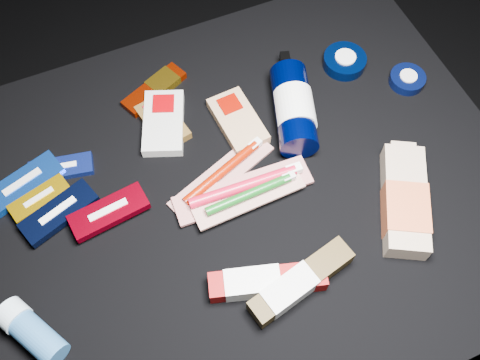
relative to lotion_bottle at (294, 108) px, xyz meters
name	(u,v)px	position (x,y,z in m)	size (l,w,h in m)	color
ground	(236,268)	(-0.16, -0.10, -0.43)	(3.00, 3.00, 0.00)	black
cloth_table	(235,237)	(-0.16, -0.10, -0.23)	(0.98, 0.78, 0.40)	black
luna_bar_0	(61,168)	(-0.42, 0.06, -0.03)	(0.12, 0.06, 0.01)	navy
luna_bar_1	(24,184)	(-0.49, 0.05, -0.02)	(0.15, 0.09, 0.02)	#1145B2
luna_bar_2	(59,212)	(-0.44, -0.02, -0.02)	(0.14, 0.09, 0.02)	black
luna_bar_3	(40,199)	(-0.47, 0.01, -0.02)	(0.11, 0.06, 0.01)	#DFA405
luna_bar_4	(109,212)	(-0.37, -0.06, -0.02)	(0.13, 0.06, 0.02)	maroon
clif_bar_0	(161,121)	(-0.22, 0.09, -0.03)	(0.08, 0.12, 0.02)	#523917
clif_bar_1	(164,120)	(-0.22, 0.08, -0.02)	(0.11, 0.15, 0.02)	beige
clif_bar_2	(236,119)	(-0.10, 0.04, -0.02)	(0.08, 0.13, 0.02)	tan
power_bar	(157,87)	(-0.21, 0.16, -0.03)	(0.14, 0.09, 0.02)	#8A1A02
lotion_bottle	(294,108)	(0.00, 0.00, 0.00)	(0.12, 0.22, 0.07)	black
cream_tin_upper	(344,61)	(0.15, 0.08, -0.02)	(0.08, 0.08, 0.03)	black
cream_tin_lower	(407,79)	(0.24, -0.01, -0.03)	(0.07, 0.07, 0.02)	black
bodywash_bottle	(405,202)	(0.09, -0.24, -0.01)	(0.15, 0.21, 0.04)	tan
deodorant_stick	(31,332)	(-0.53, -0.20, -0.01)	(0.09, 0.12, 0.05)	#2A5A8A
toothbrush_pack_0	(223,173)	(-0.16, -0.06, -0.03)	(0.21, 0.12, 0.02)	#B9B0AC
toothbrush_pack_1	(245,188)	(-0.14, -0.10, -0.02)	(0.24, 0.07, 0.03)	beige
toothbrush_pack_2	(250,195)	(-0.14, -0.12, -0.01)	(0.20, 0.05, 0.02)	silver
toothpaste_carton_red	(262,282)	(-0.18, -0.27, -0.02)	(0.19, 0.09, 0.04)	maroon
toothpaste_carton_green	(297,284)	(-0.14, -0.29, -0.01)	(0.19, 0.08, 0.04)	#382910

